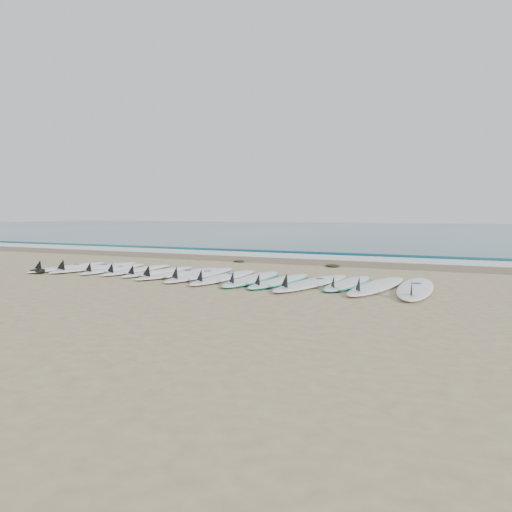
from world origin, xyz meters
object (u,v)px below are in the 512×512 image
at_px(surfboard_0, 67,267).
at_px(surfboard_7, 223,277).
at_px(surfboard_13, 415,288).
at_px(leash_coil, 38,271).

relative_size(surfboard_0, surfboard_7, 0.98).
bearing_deg(surfboard_13, leash_coil, -177.56).
xyz_separation_m(surfboard_7, leash_coil, (-4.36, -0.84, -0.01)).
xyz_separation_m(surfboard_0, surfboard_7, (4.43, -0.08, 0.00)).
bearing_deg(surfboard_7, surfboard_0, 178.28).
distance_m(surfboard_0, surfboard_7, 4.43).
height_order(surfboard_0, surfboard_13, surfboard_13).
xyz_separation_m(surfboard_13, leash_coil, (-8.17, -0.93, -0.02)).
xyz_separation_m(surfboard_0, surfboard_13, (8.24, 0.01, 0.01)).
xyz_separation_m(surfboard_0, leash_coil, (0.06, -0.92, -0.01)).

